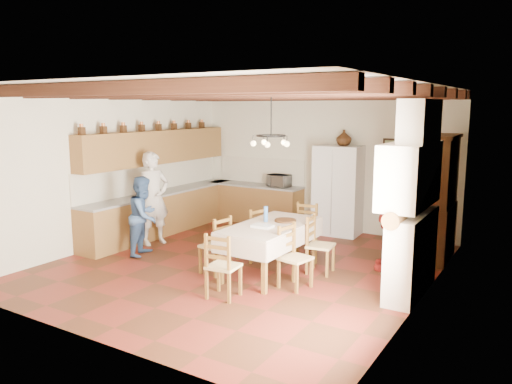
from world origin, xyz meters
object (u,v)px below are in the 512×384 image
refrigerator (339,190)px  person_woman_blue (144,216)px  chair_end_near (223,265)px  microwave (279,181)px  person_man (154,198)px  chair_left_far (251,233)px  hutch (439,198)px  chair_end_far (303,230)px  chair_left_near (215,245)px  chair_right_far (321,244)px  dining_table (271,229)px  chair_right_near (295,257)px  person_woman_red (390,216)px

refrigerator → person_woman_blue: size_ratio=1.30×
chair_end_near → microwave: microwave is taller
person_man → chair_left_far: bearing=-70.3°
refrigerator → hutch: hutch is taller
hutch → person_man: size_ratio=1.21×
chair_end_near → chair_end_far: bearing=-97.6°
chair_left_near → person_woman_blue: size_ratio=0.66×
chair_left_far → person_woman_blue: bearing=-52.9°
chair_end_near → person_woman_blue: bearing=-27.6°
hutch → chair_right_far: (-1.45, -1.79, -0.63)m
dining_table → microwave: 3.41m
chair_left_near → chair_right_far: 1.72m
chair_right_near → person_woman_blue: 3.17m
refrigerator → chair_right_near: refrigerator is taller
refrigerator → chair_end_far: (0.09, -1.88, -0.47)m
dining_table → chair_left_near: 0.94m
chair_end_far → person_man: bearing=-168.3°
refrigerator → chair_right_near: (0.72, -3.44, -0.47)m
refrigerator → chair_end_near: refrigerator is taller
chair_left_near → hutch: bearing=141.6°
chair_right_near → microwave: bearing=43.5°
refrigerator → person_man: bearing=-139.2°
person_man → person_woman_red: size_ratio=1.02×
refrigerator → chair_left_far: size_ratio=1.97×
refrigerator → chair_left_far: 2.69m
chair_end_near → chair_end_far: 2.43m
refrigerator → hutch: bearing=-23.5°
chair_left_near → person_man: size_ratio=0.52×
refrigerator → chair_left_near: (-0.71, -3.51, -0.47)m
person_man → chair_end_near: bearing=-103.0°
chair_left_far → chair_end_far: (0.68, 0.70, 0.00)m
refrigerator → chair_left_far: (-0.59, -2.58, -0.47)m
hutch → chair_right_near: 3.08m
chair_left_far → person_woman_blue: size_ratio=0.66×
chair_end_near → microwave: bearing=-77.0°
chair_left_near → person_man: person_man is taller
chair_right_near → person_woman_blue: person_woman_blue is taller
person_woman_blue → chair_right_near: bearing=-109.1°
hutch → chair_right_far: bearing=-130.8°
chair_right_near → chair_right_far: bearing=8.5°
chair_end_near → person_woman_red: person_woman_red is taller
chair_left_near → microwave: bearing=-159.2°
chair_end_near → chair_end_far: (0.07, 2.43, 0.00)m
hutch → person_man: (-5.00, -1.87, -0.19)m
person_woman_red → microwave: person_woman_red is taller
person_man → microwave: (1.34, 2.68, 0.12)m
chair_right_far → person_man: size_ratio=0.52×
chair_right_far → person_woman_red: bearing=-55.2°
hutch → person_woman_red: 1.16m
microwave → chair_right_far: bearing=-42.9°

